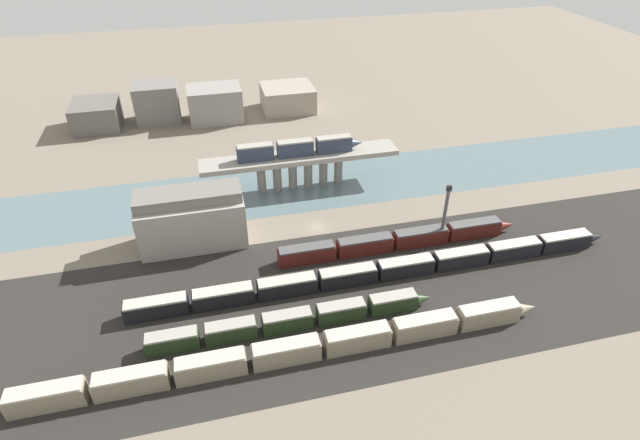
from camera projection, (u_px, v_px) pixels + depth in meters
ground_plane at (317, 227)px, 116.08m from camera, size 400.00×400.00×0.00m
railbed_yard at (346, 297)px, 96.88m from camera, size 280.00×42.00×0.01m
river_water at (301, 187)px, 131.30m from camera, size 320.00×24.43×0.01m
bridge at (300, 163)px, 127.24m from camera, size 50.50×7.39×9.32m
train_on_bridge at (299, 148)px, 124.84m from camera, size 32.27×2.74×4.07m
train_yard_near at (294, 351)px, 83.39m from camera, size 89.87×3.11×3.99m
train_yard_mid at (294, 320)px, 89.45m from camera, size 52.27×2.83×3.54m
train_yard_far at (384, 271)px, 100.55m from camera, size 101.48×3.02×3.66m
train_yard_outer at (399, 240)px, 108.85m from camera, size 54.92×2.98×3.83m
warehouse_building at (192, 219)px, 107.81m from camera, size 22.58×10.19×13.30m
signal_tower at (445, 215)px, 106.95m from camera, size 1.00×0.75×14.73m
city_block_far_left at (97, 115)px, 160.25m from camera, size 14.31×15.58×8.36m
city_block_left at (157, 102)px, 163.68m from camera, size 13.89×11.63×12.44m
city_block_center at (215, 104)px, 164.32m from camera, size 17.17×12.42×11.14m
city_block_right at (288, 98)px, 172.80m from camera, size 17.46×15.39×8.17m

